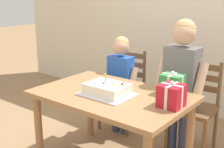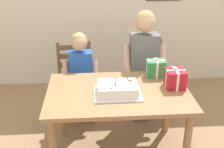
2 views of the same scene
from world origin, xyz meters
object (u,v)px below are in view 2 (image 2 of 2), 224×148
gift_box_beside_cake (175,79)px  child_older (144,57)px  gift_box_red_large (156,68)px  chair_right (147,79)px  dining_table (118,100)px  birthday_cake (118,89)px  child_younger (81,70)px  chair_left (76,81)px

gift_box_beside_cake → child_older: (-0.20, 0.59, 0.00)m
gift_box_red_large → chair_right: (0.02, 0.49, -0.35)m
dining_table → gift_box_beside_cake: gift_box_beside_cake is taller
gift_box_beside_cake → chair_right: 0.84m
birthday_cake → child_older: child_older is taller
dining_table → child_younger: bearing=120.6°
dining_table → birthday_cake: 0.16m
child_younger → chair_right: bearing=11.5°
dining_table → child_younger: (-0.37, 0.63, 0.05)m
dining_table → chair_left: (-0.45, 0.79, -0.16)m
birthday_cake → child_younger: 0.78m
child_older → chair_left: bearing=168.3°
gift_box_beside_cake → child_older: size_ratio=0.16×
dining_table → child_older: size_ratio=0.99×
chair_left → gift_box_beside_cake: bearing=-37.0°
gift_box_red_large → child_older: bearing=101.7°
dining_table → gift_box_red_large: size_ratio=6.37×
chair_left → chair_right: same height
birthday_cake → chair_left: birthday_cake is taller
gift_box_red_large → child_older: 0.33m
chair_right → chair_left: bearing=-180.0°
birthday_cake → child_older: bearing=62.2°
dining_table → chair_right: bearing=61.0°
child_younger → gift_box_beside_cake: bearing=-32.4°
gift_box_red_large → chair_right: bearing=87.7°
chair_left → child_younger: bearing=-65.6°
chair_left → chair_right: bearing=0.0°
child_older → chair_right: bearing=62.6°
birthday_cake → chair_right: size_ratio=0.48×
chair_right → gift_box_beside_cake: bearing=-81.5°
birthday_cake → chair_left: size_ratio=0.48×
chair_left → chair_right: (0.89, 0.00, 0.00)m
child_older → birthday_cake: bearing=-117.8°
dining_table → child_younger: child_younger is taller
gift_box_red_large → chair_left: gift_box_red_large is taller
chair_left → child_older: 0.89m
birthday_cake → gift_box_beside_cake: size_ratio=2.06×
birthday_cake → gift_box_beside_cake: (0.56, 0.10, 0.04)m
child_younger → birthday_cake: bearing=-62.2°
chair_right → child_older: 0.40m
chair_right → gift_box_red_large: bearing=-92.3°
child_younger → chair_left: bearing=114.4°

